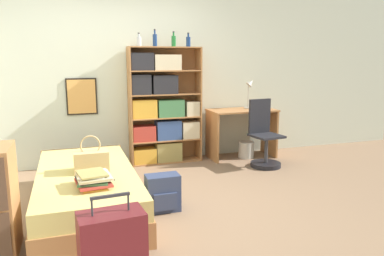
% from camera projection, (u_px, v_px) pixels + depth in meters
% --- Properties ---
extents(ground_plane, '(14.00, 14.00, 0.00)m').
position_uv_depth(ground_plane, '(145.00, 202.00, 4.09)').
color(ground_plane, '#84664C').
extents(wall_back, '(10.00, 0.09, 2.60)m').
position_uv_depth(wall_back, '(119.00, 76.00, 5.44)').
color(wall_back, beige).
rests_on(wall_back, ground_plane).
extents(bed, '(0.98, 2.10, 0.42)m').
position_uv_depth(bed, '(87.00, 189.00, 3.88)').
color(bed, '#A36B3D').
rests_on(bed, ground_plane).
extents(handbag, '(0.34, 0.23, 0.37)m').
position_uv_depth(handbag, '(91.00, 161.00, 3.78)').
color(handbag, tan).
rests_on(handbag, bed).
extents(book_stack_on_bed, '(0.34, 0.38, 0.14)m').
position_uv_depth(book_stack_on_bed, '(93.00, 179.00, 3.33)').
color(book_stack_on_bed, gold).
rests_on(book_stack_on_bed, bed).
extents(suitcase, '(0.46, 0.29, 0.65)m').
position_uv_depth(suitcase, '(112.00, 249.00, 2.56)').
color(suitcase, '#5B191E').
rests_on(suitcase, ground_plane).
extents(bookcase, '(1.06, 0.30, 1.71)m').
position_uv_depth(bookcase, '(161.00, 109.00, 5.52)').
color(bookcase, '#A36B3D').
rests_on(bookcase, ground_plane).
extents(bottle_green, '(0.07, 0.07, 0.19)m').
position_uv_depth(bottle_green, '(139.00, 41.00, 5.27)').
color(bottle_green, '#B7BCC1').
rests_on(bottle_green, bookcase).
extents(bottle_brown, '(0.06, 0.06, 0.24)m').
position_uv_depth(bottle_brown, '(155.00, 40.00, 5.32)').
color(bottle_brown, navy).
rests_on(bottle_brown, bookcase).
extents(bottle_clear, '(0.06, 0.06, 0.21)m').
position_uv_depth(bottle_clear, '(174.00, 41.00, 5.36)').
color(bottle_clear, '#1E6B2D').
rests_on(bottle_clear, bookcase).
extents(bottle_blue, '(0.06, 0.06, 0.20)m').
position_uv_depth(bottle_blue, '(188.00, 41.00, 5.43)').
color(bottle_blue, navy).
rests_on(bottle_blue, bookcase).
extents(desk, '(1.03, 0.54, 0.76)m').
position_uv_depth(desk, '(242.00, 125.00, 5.86)').
color(desk, '#A36B3D').
rests_on(desk, ground_plane).
extents(desk_lamp, '(0.17, 0.13, 0.48)m').
position_uv_depth(desk_lamp, '(250.00, 88.00, 5.91)').
color(desk_lamp, '#ADA89E').
rests_on(desk_lamp, desk).
extents(desk_chair, '(0.45, 0.45, 0.97)m').
position_uv_depth(desk_chair, '(264.00, 144.00, 5.41)').
color(desk_chair, black).
rests_on(desk_chair, ground_plane).
extents(backpack, '(0.34, 0.23, 0.38)m').
position_uv_depth(backpack, '(163.00, 193.00, 3.83)').
color(backpack, '#2D3856').
rests_on(backpack, ground_plane).
extents(waste_bin, '(0.24, 0.24, 0.26)m').
position_uv_depth(waste_bin, '(246.00, 150.00, 5.90)').
color(waste_bin, '#B7B2A8').
rests_on(waste_bin, ground_plane).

